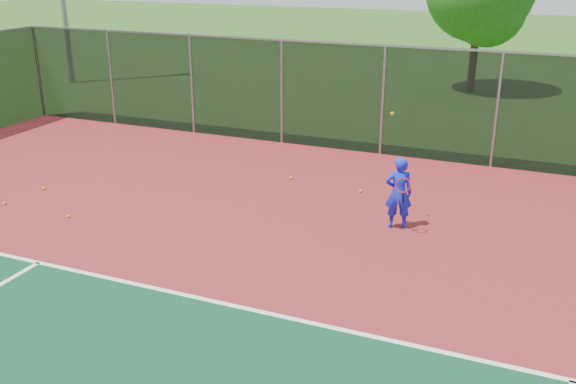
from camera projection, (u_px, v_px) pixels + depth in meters
fence_back at (497, 109)px, 16.42m from camera, size 30.00×0.06×3.03m
tennis_player at (399, 193)px, 12.95m from camera, size 0.64×0.67×2.38m
practice_ball_0 at (68, 216)px, 13.66m from camera, size 0.07×0.07×0.07m
practice_ball_2 at (5, 203)px, 14.38m from camera, size 0.07×0.07×0.07m
practice_ball_3 at (291, 178)px, 15.99m from camera, size 0.07×0.07×0.07m
practice_ball_4 at (44, 188)px, 15.27m from camera, size 0.07×0.07×0.07m
practice_ball_5 at (361, 191)px, 15.10m from camera, size 0.07×0.07×0.07m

